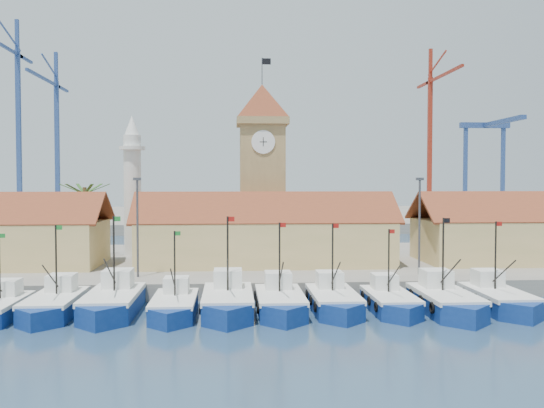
{
  "coord_description": "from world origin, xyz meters",
  "views": [
    {
      "loc": [
        -3.49,
        -43.29,
        10.28
      ],
      "look_at": [
        0.6,
        18.0,
        7.87
      ],
      "focal_mm": 40.0,
      "sensor_mm": 36.0,
      "label": 1
    }
  ],
  "objects": [
    {
      "name": "palm_tree",
      "position": [
        -20.0,
        26.0,
        6.25
      ],
      "size": [
        5.6,
        5.03,
        8.39
      ],
      "color": "brown",
      "rests_on": "quay"
    },
    {
      "name": "quay",
      "position": [
        0.0,
        24.0,
        0.75
      ],
      "size": [
        140.0,
        32.0,
        1.5
      ],
      "primitive_type": "cube",
      "color": "gray",
      "rests_on": "ground"
    },
    {
      "name": "boat_3",
      "position": [
        -12.63,
        3.25,
        0.82
      ],
      "size": [
        3.83,
        10.49,
        7.93
      ],
      "color": "navy",
      "rests_on": "ground"
    },
    {
      "name": "boat_5",
      "position": [
        -3.81,
        2.82,
        0.82
      ],
      "size": [
        3.81,
        10.44,
        7.9
      ],
      "color": "navy",
      "rests_on": "ground"
    },
    {
      "name": "terminal",
      "position": [
        0.0,
        110.0,
        1.0
      ],
      "size": [
        240.0,
        80.0,
        2.0
      ],
      "primitive_type": "cube",
      "color": "gray",
      "rests_on": "ground"
    },
    {
      "name": "clock_tower",
      "position": [
        0.0,
        26.0,
        11.96
      ],
      "size": [
        5.8,
        5.8,
        22.7
      ],
      "color": "tan",
      "rests_on": "quay"
    },
    {
      "name": "crane_red_right",
      "position": [
        45.85,
        103.78,
        24.54
      ],
      "size": [
        1.0,
        31.15,
        40.83
      ],
      "color": "maroon",
      "rests_on": "terminal"
    },
    {
      "name": "gantry",
      "position": [
        62.0,
        106.65,
        20.04
      ],
      "size": [
        13.0,
        22.0,
        23.2
      ],
      "color": "navy",
      "rests_on": "terminal"
    },
    {
      "name": "ground",
      "position": [
        0.0,
        0.0,
        0.0
      ],
      "size": [
        400.0,
        400.0,
        0.0
      ],
      "primitive_type": "plane",
      "color": "navy",
      "rests_on": "ground"
    },
    {
      "name": "hall_center",
      "position": [
        0.0,
        20.0,
        3.99
      ],
      "size": [
        27.04,
        10.13,
        7.61
      ],
      "color": "#DCB979",
      "rests_on": "quay"
    },
    {
      "name": "boat_8",
      "position": [
        8.9,
        2.79,
        0.7
      ],
      "size": [
        3.28,
        8.98,
        6.79
      ],
      "color": "navy",
      "rests_on": "ground"
    },
    {
      "name": "boat_2",
      "position": [
        -16.94,
        3.01,
        0.75
      ],
      "size": [
        3.5,
        9.58,
        7.25
      ],
      "color": "navy",
      "rests_on": "ground"
    },
    {
      "name": "boat_10",
      "position": [
        17.59,
        2.73,
        0.76
      ],
      "size": [
        3.57,
        9.77,
        7.4
      ],
      "color": "navy",
      "rests_on": "ground"
    },
    {
      "name": "boat_7",
      "position": [
        4.47,
        3.06,
        0.75
      ],
      "size": [
        3.5,
        9.6,
        7.27
      ],
      "color": "navy",
      "rests_on": "ground"
    },
    {
      "name": "crane_blue_far",
      "position": [
        -53.06,
        100.0,
        27.65
      ],
      "size": [
        1.0,
        37.38,
        45.52
      ],
      "color": "navy",
      "rests_on": "terminal"
    },
    {
      "name": "boat_9",
      "position": [
        13.04,
        1.98,
        0.8
      ],
      "size": [
        3.75,
        10.26,
        7.77
      ],
      "color": "navy",
      "rests_on": "ground"
    },
    {
      "name": "boat_4",
      "position": [
        -7.85,
        2.32,
        0.7
      ],
      "size": [
        3.27,
        8.95,
        6.77
      ],
      "color": "navy",
      "rests_on": "ground"
    },
    {
      "name": "boat_6",
      "position": [
        0.24,
        2.75,
        0.76
      ],
      "size": [
        3.56,
        9.76,
        7.39
      ],
      "color": "navy",
      "rests_on": "ground"
    },
    {
      "name": "lamp_posts",
      "position": [
        0.5,
        12.0,
        6.48
      ],
      "size": [
        80.7,
        0.25,
        9.03
      ],
      "color": "#3F3F44",
      "rests_on": "quay"
    },
    {
      "name": "minaret",
      "position": [
        -15.0,
        28.0,
        9.73
      ],
      "size": [
        3.0,
        3.0,
        16.3
      ],
      "color": "silver",
      "rests_on": "quay"
    },
    {
      "name": "crane_blue_near",
      "position": [
        -45.99,
        106.69,
        23.75
      ],
      "size": [
        1.0,
        31.49,
        39.36
      ],
      "color": "navy",
      "rests_on": "terminal"
    }
  ]
}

